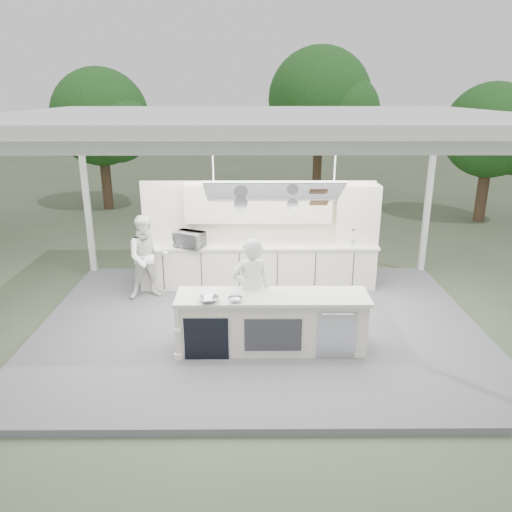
{
  "coord_description": "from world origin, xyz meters",
  "views": [
    {
      "loc": [
        -0.11,
        -8.29,
        4.2
      ],
      "look_at": [
        -0.06,
        0.4,
        1.3
      ],
      "focal_mm": 35.0,
      "sensor_mm": 36.0,
      "label": 1
    }
  ],
  "objects_px": {
    "demo_island": "(271,322)",
    "back_counter": "(258,265)",
    "sous_chef": "(147,257)",
    "head_chef": "(252,291)"
  },
  "relations": [
    {
      "from": "back_counter",
      "to": "sous_chef",
      "type": "height_order",
      "value": "sous_chef"
    },
    {
      "from": "demo_island",
      "to": "sous_chef",
      "type": "xyz_separation_m",
      "value": [
        -2.43,
        2.19,
        0.39
      ]
    },
    {
      "from": "demo_island",
      "to": "head_chef",
      "type": "height_order",
      "value": "head_chef"
    },
    {
      "from": "head_chef",
      "to": "sous_chef",
      "type": "bearing_deg",
      "value": -54.32
    },
    {
      "from": "back_counter",
      "to": "sous_chef",
      "type": "relative_size",
      "value": 2.94
    },
    {
      "from": "sous_chef",
      "to": "demo_island",
      "type": "bearing_deg",
      "value": -59.46
    },
    {
      "from": "demo_island",
      "to": "back_counter",
      "type": "height_order",
      "value": "same"
    },
    {
      "from": "demo_island",
      "to": "back_counter",
      "type": "distance_m",
      "value": 2.82
    },
    {
      "from": "head_chef",
      "to": "sous_chef",
      "type": "distance_m",
      "value": 2.85
    },
    {
      "from": "demo_island",
      "to": "sous_chef",
      "type": "bearing_deg",
      "value": 137.96
    }
  ]
}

